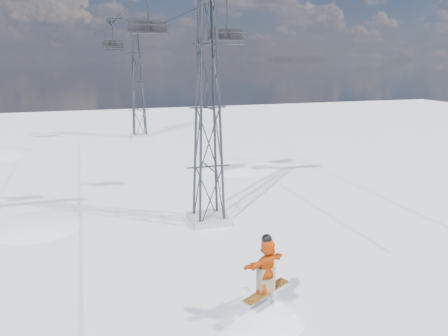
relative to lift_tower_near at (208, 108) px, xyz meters
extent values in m
plane|color=white|center=(-0.80, -8.00, -5.47)|extent=(120.00, 120.00, 0.00)
sphere|color=white|center=(5.20, 10.00, -14.97)|extent=(20.00, 20.00, 20.00)
sphere|color=white|center=(-12.80, 20.00, -15.87)|extent=(22.00, 22.00, 22.00)
cube|color=#999999|center=(0.00, 0.00, -5.32)|extent=(1.80, 1.80, 0.30)
cube|color=#999999|center=(0.00, 25.00, -5.32)|extent=(1.80, 1.80, 0.30)
cube|color=#2B2D32|center=(0.00, 25.00, 5.78)|extent=(5.00, 0.35, 0.35)
cube|color=#2B2D32|center=(-2.20, 25.00, 5.58)|extent=(0.80, 0.25, 0.50)
cube|color=#2B2D32|center=(2.20, 25.00, 5.58)|extent=(0.80, 0.25, 0.50)
cylinder|color=black|center=(-2.20, 11.50, 5.38)|extent=(0.06, 51.00, 0.06)
cylinder|color=black|center=(2.20, 11.50, 5.38)|extent=(0.06, 51.00, 0.06)
cube|color=#A86616|center=(-0.71, -8.51, -4.42)|extent=(1.65, 0.99, 0.16)
imported|color=#D44709|center=(-0.71, -8.51, -3.60)|extent=(1.57, 0.99, 1.61)
cube|color=#79674A|center=(-0.71, -8.51, -4.03)|extent=(0.55, 0.49, 0.74)
sphere|color=black|center=(-0.71, -8.51, -2.81)|extent=(0.30, 0.30, 0.30)
cylinder|color=black|center=(-2.20, 2.21, 4.37)|extent=(0.07, 0.07, 2.03)
cube|color=black|center=(-2.20, 2.21, 3.35)|extent=(1.85, 0.42, 0.07)
cube|color=black|center=(-2.20, 2.41, 3.63)|extent=(1.85, 0.06, 0.51)
cylinder|color=black|center=(-2.20, 1.97, 3.12)|extent=(1.85, 0.06, 0.06)
cylinder|color=black|center=(-2.20, 1.93, 3.67)|extent=(1.85, 0.05, 0.05)
cylinder|color=black|center=(2.20, 3.89, 4.27)|extent=(0.08, 0.08, 2.23)
cube|color=black|center=(2.20, 3.89, 3.15)|extent=(2.03, 0.46, 0.08)
cube|color=black|center=(2.20, 4.11, 3.46)|extent=(2.03, 0.06, 0.56)
cylinder|color=black|center=(2.20, 3.64, 2.90)|extent=(2.03, 0.06, 0.06)
cylinder|color=black|center=(2.20, 3.59, 3.51)|extent=(2.03, 0.05, 0.05)
cylinder|color=black|center=(-2.20, 24.20, 4.33)|extent=(0.08, 0.08, 2.10)
cube|color=black|center=(-2.20, 24.20, 3.28)|extent=(1.91, 0.43, 0.08)
cube|color=black|center=(-2.20, 24.41, 3.57)|extent=(1.91, 0.06, 0.53)
cylinder|color=black|center=(-2.20, 23.96, 3.04)|extent=(1.91, 0.06, 0.06)
cylinder|color=black|center=(-2.20, 23.92, 3.61)|extent=(1.91, 0.05, 0.05)
cylinder|color=black|center=(-2.20, 23.72, 4.36)|extent=(0.07, 0.07, 2.04)
cube|color=black|center=(-2.20, 23.72, 3.34)|extent=(1.85, 0.42, 0.07)
cube|color=black|center=(-2.20, 23.93, 3.62)|extent=(1.85, 0.06, 0.51)
cylinder|color=black|center=(-2.20, 23.49, 3.11)|extent=(1.85, 0.06, 0.06)
cylinder|color=black|center=(-2.20, 23.45, 3.67)|extent=(1.85, 0.05, 0.05)
camera|label=1|loc=(-5.43, -19.03, 2.12)|focal=35.00mm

